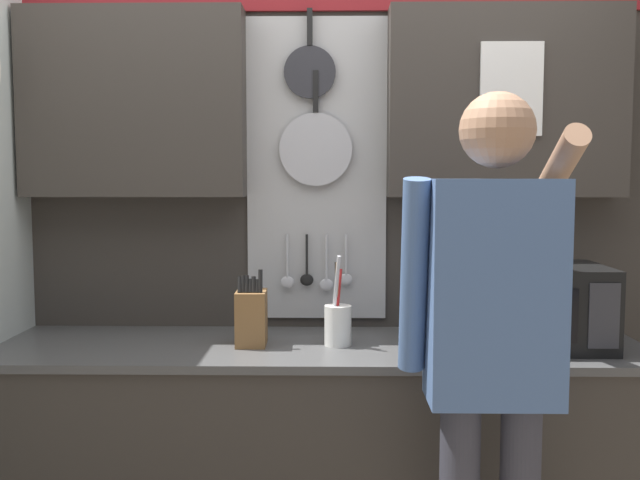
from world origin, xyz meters
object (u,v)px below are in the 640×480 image
object	(u,v)px
utensil_crock	(338,322)
person	(492,336)
microwave	(539,306)
knife_block	(251,317)

from	to	relation	value
utensil_crock	person	world-z (taller)	person
microwave	utensil_crock	bearing A→B (deg)	179.89
microwave	person	world-z (taller)	person
person	knife_block	bearing A→B (deg)	145.43
knife_block	person	world-z (taller)	person
knife_block	utensil_crock	xyz separation A→B (m)	(0.32, 0.00, -0.02)
utensil_crock	person	xyz separation A→B (m)	(0.45, -0.53, 0.07)
microwave	person	size ratio (longest dim) A/B	0.27
microwave	person	xyz separation A→B (m)	(-0.29, -0.53, 0.01)
microwave	knife_block	bearing A→B (deg)	179.97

